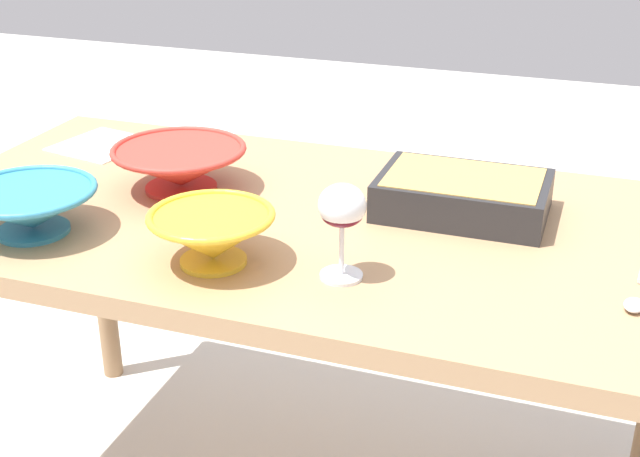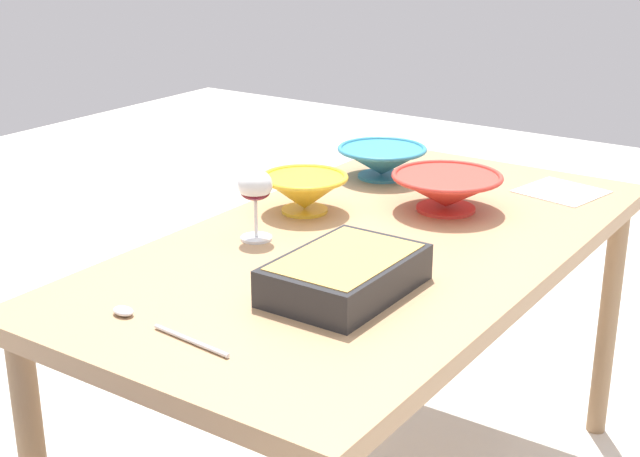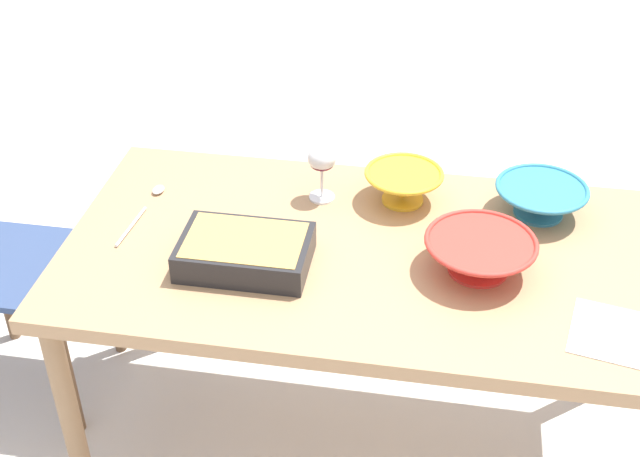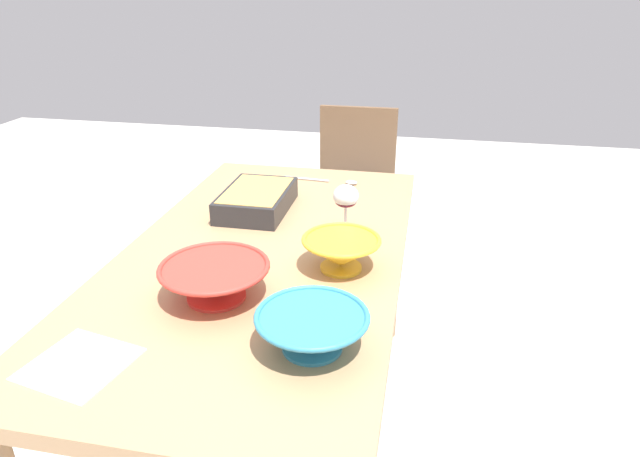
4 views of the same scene
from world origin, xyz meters
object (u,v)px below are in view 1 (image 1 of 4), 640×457
(small_bowl, at_px, (30,208))
(napkin, at_px, (102,145))
(mixing_bowl, at_px, (180,166))
(serving_spoon, at_px, (638,286))
(dining_table, at_px, (302,248))
(casserole_dish, at_px, (463,193))
(wine_glass, at_px, (342,211))
(serving_bowl, at_px, (212,235))

(small_bowl, xyz_separation_m, napkin, (-0.14, 0.45, -0.05))
(mixing_bowl, relative_size, napkin, 1.41)
(small_bowl, xyz_separation_m, serving_spoon, (1.01, 0.13, -0.04))
(dining_table, bearing_deg, serving_spoon, -9.70)
(napkin, bearing_deg, casserole_dish, -7.51)
(casserole_dish, relative_size, mixing_bowl, 1.16)
(casserole_dish, height_order, napkin, casserole_dish)
(napkin, bearing_deg, mixing_bowl, -31.14)
(napkin, bearing_deg, wine_glass, -31.02)
(dining_table, relative_size, mixing_bowl, 5.65)
(dining_table, distance_m, wine_glass, 0.32)
(wine_glass, bearing_deg, napkin, 148.98)
(napkin, bearing_deg, small_bowl, -72.14)
(casserole_dish, distance_m, serving_spoon, 0.38)
(serving_bowl, bearing_deg, casserole_dish, 44.40)
(mixing_bowl, bearing_deg, napkin, 148.86)
(dining_table, relative_size, napkin, 7.97)
(dining_table, height_order, mixing_bowl, mixing_bowl)
(wine_glass, bearing_deg, small_bowl, -178.08)
(small_bowl, distance_m, serving_spoon, 1.02)
(casserole_dish, relative_size, serving_spoon, 1.08)
(casserole_dish, bearing_deg, dining_table, -159.53)
(small_bowl, bearing_deg, serving_spoon, 7.30)
(mixing_bowl, bearing_deg, wine_glass, -30.94)
(wine_glass, height_order, serving_bowl, wine_glass)
(casserole_dish, distance_m, mixing_bowl, 0.55)
(dining_table, height_order, serving_bowl, serving_bowl)
(napkin, bearing_deg, serving_bowl, -42.13)
(wine_glass, relative_size, mixing_bowl, 0.60)
(dining_table, bearing_deg, mixing_bowl, 172.12)
(mixing_bowl, height_order, small_bowl, mixing_bowl)
(serving_spoon, bearing_deg, small_bowl, -172.70)
(serving_spoon, bearing_deg, napkin, 164.69)
(dining_table, relative_size, small_bowl, 6.27)
(wine_glass, xyz_separation_m, small_bowl, (-0.57, -0.02, -0.07))
(mixing_bowl, distance_m, serving_bowl, 0.34)
(dining_table, height_order, napkin, napkin)
(dining_table, distance_m, napkin, 0.61)
(mixing_bowl, height_order, serving_spoon, mixing_bowl)
(mixing_bowl, xyz_separation_m, napkin, (-0.30, 0.18, -0.05))
(napkin, bearing_deg, dining_table, -20.92)
(mixing_bowl, bearing_deg, casserole_dish, 6.99)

